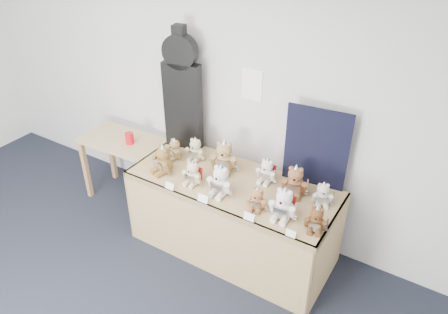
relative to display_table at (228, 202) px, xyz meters
The scene contains 22 objects.
room_shell 1.08m from the display_table, 100.15° to the left, with size 6.00×6.00×6.00m.
display_table is the anchor object (origin of this frame).
side_table 1.45m from the display_table, behind, with size 0.94×0.55×0.76m.
guitar_case 1.15m from the display_table, 153.07° to the left, with size 0.39×0.17×1.24m.
navy_board 0.93m from the display_table, 35.99° to the left, with size 0.56×0.02×0.74m, color black.
red_cup 1.34m from the display_table, behind, with size 0.09×0.09×0.12m, color red.
teddy_front_far_left 0.71m from the display_table, 169.91° to the right, with size 0.25×0.23×0.31m.
teddy_front_left 0.42m from the display_table, 158.39° to the right, with size 0.20×0.17×0.25m.
teddy_front_centre 0.32m from the display_table, 94.58° to the right, with size 0.25×0.20×0.31m.
teddy_front_right 0.47m from the display_table, 20.80° to the right, with size 0.20×0.17×0.23m.
teddy_front_far_right 0.67m from the display_table, 11.60° to the right, with size 0.26×0.21×0.31m.
teddy_front_end 0.92m from the display_table, ahead, with size 0.20×0.18×0.24m.
teddy_back_left 0.62m from the display_table, 156.42° to the left, with size 0.21×0.18×0.26m.
teddy_back_centre_left 0.41m from the display_table, 129.92° to the left, with size 0.29×0.27×0.34m.
teddy_back_centre_right 0.45m from the display_table, 46.56° to the left, with size 0.21×0.17×0.26m.
teddy_back_right 0.65m from the display_table, 22.22° to the left, with size 0.26×0.23×0.31m.
teddy_back_end 0.86m from the display_table, 14.51° to the left, with size 0.20×0.19×0.23m.
teddy_back_far_left 0.76m from the display_table, 168.79° to the left, with size 0.19×0.17×0.23m.
entry_card_a 0.56m from the display_table, 143.92° to the right, with size 0.09×0.00×0.06m, color white.
entry_card_b 0.38m from the display_table, 102.31° to the right, with size 0.10×0.00×0.07m, color white.
entry_card_c 0.53m from the display_table, 38.71° to the right, with size 0.09×0.00×0.07m, color white.
entry_card_d 0.83m from the display_table, 22.17° to the right, with size 0.08×0.00×0.06m, color white.
Camera 1 is at (2.36, -0.76, 3.09)m, focal length 35.00 mm.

